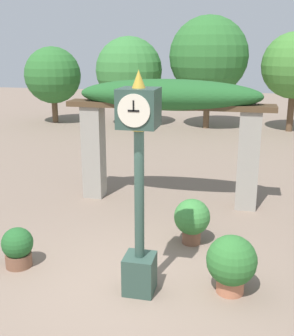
% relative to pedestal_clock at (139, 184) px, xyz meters
% --- Properties ---
extents(ground_plane, '(60.00, 60.00, 0.00)m').
position_rel_pedestal_clock_xyz_m(ground_plane, '(-0.27, 0.09, -1.72)').
color(ground_plane, '#7F6B5B').
extents(pedestal_clock, '(0.53, 0.57, 3.30)m').
position_rel_pedestal_clock_xyz_m(pedestal_clock, '(0.00, 0.00, 0.00)').
color(pedestal_clock, '#2D473D').
rests_on(pedestal_clock, ground).
extents(pergola, '(4.73, 1.07, 2.90)m').
position_rel_pedestal_clock_xyz_m(pergola, '(-0.27, 3.92, 0.49)').
color(pergola, gray).
rests_on(pergola, ground).
extents(potted_plant_near_left, '(0.76, 0.76, 0.91)m').
position_rel_pedestal_clock_xyz_m(potted_plant_near_left, '(1.34, 0.28, -1.22)').
color(potted_plant_near_left, '#B26B4C').
rests_on(potted_plant_near_left, ground).
extents(potted_plant_near_right, '(0.53, 0.53, 0.69)m').
position_rel_pedestal_clock_xyz_m(potted_plant_near_right, '(-2.18, 0.29, -1.37)').
color(potted_plant_near_right, brown).
rests_on(potted_plant_near_right, ground).
extents(potted_plant_far_left, '(0.68, 0.68, 0.87)m').
position_rel_pedestal_clock_xyz_m(potted_plant_far_left, '(0.57, 1.81, -1.23)').
color(potted_plant_far_left, brown).
rests_on(potted_plant_far_left, ground).
extents(tree_line, '(17.81, 3.79, 4.94)m').
position_rel_pedestal_clock_xyz_m(tree_line, '(-0.11, 13.65, 1.10)').
color(tree_line, brown).
rests_on(tree_line, ground).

